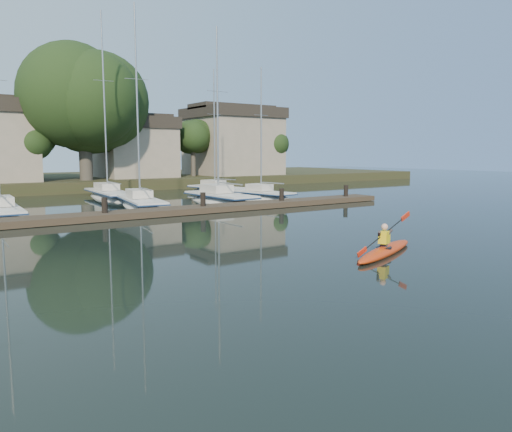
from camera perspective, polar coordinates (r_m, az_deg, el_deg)
ground at (r=17.40m, az=7.37°, el=-4.79°), size 160.00×160.00×0.00m
kayak at (r=18.48m, az=14.54°, el=-3.65°), size 4.79×2.43×1.57m
dock at (r=29.18m, az=-11.25°, el=0.44°), size 34.00×2.00×1.80m
sailboat_1 at (r=31.56m, az=-27.07°, el=-0.42°), size 2.26×8.07×13.09m
sailboat_2 at (r=33.94m, az=-13.00°, el=0.69°), size 3.34×8.85×14.31m
sailboat_3 at (r=36.31m, az=-4.13°, el=1.24°), size 2.39×8.56×13.75m
sailboat_4 at (r=39.11m, az=0.77°, el=1.73°), size 3.02×6.87×11.28m
sailboat_6 at (r=41.20m, az=-16.46°, el=1.71°), size 2.60×9.92×15.62m
sailboat_7 at (r=45.03m, az=-4.54°, el=2.45°), size 3.23×7.71×12.07m
shore at (r=54.51m, az=-20.80°, el=6.43°), size 90.00×25.25×12.75m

